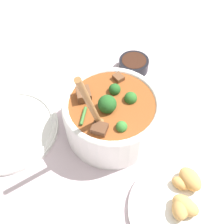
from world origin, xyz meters
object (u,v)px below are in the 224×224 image
Objects in this scene: condiment_bowl at (134,64)px; food_plate at (182,206)px; stew_bowl at (112,114)px; empty_plate at (8,129)px.

food_plate is (-0.02, 0.42, -0.01)m from condiment_bowl.
stew_bowl is 0.26m from empty_plate.
condiment_bowl reaches higher than empty_plate.
stew_bowl is at bearing 65.63° from condiment_bowl.
food_plate is (-0.11, 0.21, -0.05)m from stew_bowl.
condiment_bowl is at bearing -86.79° from food_plate.
empty_plate is 1.15× the size of food_plate.
empty_plate is (0.25, -0.03, -0.05)m from stew_bowl.
stew_bowl is 1.13× the size of empty_plate.
food_plate is at bearing 93.21° from condiment_bowl.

